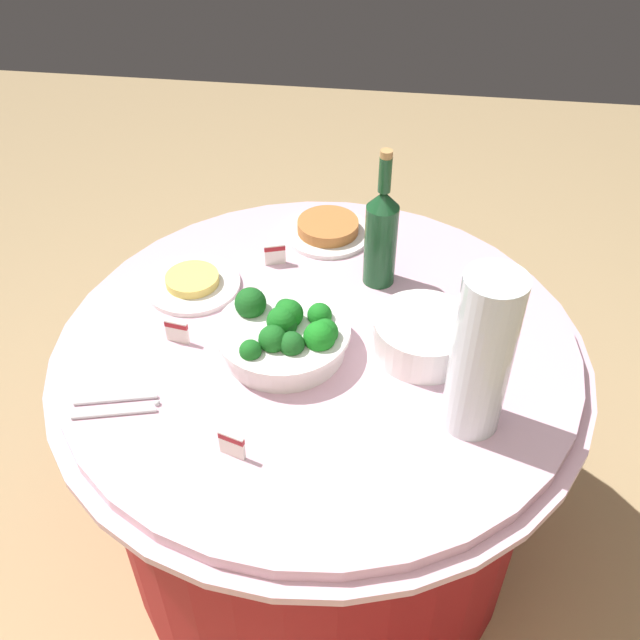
% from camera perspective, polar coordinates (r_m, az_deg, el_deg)
% --- Properties ---
extents(ground_plane, '(6.00, 6.00, 0.00)m').
position_cam_1_polar(ground_plane, '(2.12, -0.00, -16.33)').
color(ground_plane, tan).
extents(buffet_table, '(1.16, 1.16, 0.74)m').
position_cam_1_polar(buffet_table, '(1.82, -0.00, -9.92)').
color(buffet_table, maroon).
rests_on(buffet_table, ground_plane).
extents(broccoli_bowl, '(0.28, 0.28, 0.11)m').
position_cam_1_polar(broccoli_bowl, '(1.49, -2.80, -1.09)').
color(broccoli_bowl, white).
rests_on(broccoli_bowl, buffet_table).
extents(plate_stack, '(0.21, 0.21, 0.08)m').
position_cam_1_polar(plate_stack, '(1.51, 8.16, -1.23)').
color(plate_stack, white).
rests_on(plate_stack, buffet_table).
extents(wine_bottle, '(0.07, 0.07, 0.34)m').
position_cam_1_polar(wine_bottle, '(1.63, 4.84, 6.74)').
color(wine_bottle, '#194925').
rests_on(wine_bottle, buffet_table).
extents(decorative_fruit_vase, '(0.11, 0.11, 0.34)m').
position_cam_1_polar(decorative_fruit_vase, '(1.30, 12.57, -3.00)').
color(decorative_fruit_vase, silver).
rests_on(decorative_fruit_vase, buffet_table).
extents(serving_tongs, '(0.17, 0.08, 0.01)m').
position_cam_1_polar(serving_tongs, '(1.46, -15.57, -6.59)').
color(serving_tongs, silver).
rests_on(serving_tongs, buffet_table).
extents(food_plate_peanuts, '(0.22, 0.22, 0.04)m').
position_cam_1_polar(food_plate_peanuts, '(1.85, 0.63, 7.16)').
color(food_plate_peanuts, white).
rests_on(food_plate_peanuts, buffet_table).
extents(food_plate_noodles, '(0.22, 0.22, 0.03)m').
position_cam_1_polar(food_plate_noodles, '(1.70, -10.00, 2.90)').
color(food_plate_noodles, white).
rests_on(food_plate_noodles, buffet_table).
extents(label_placard_front, '(0.05, 0.02, 0.05)m').
position_cam_1_polar(label_placard_front, '(1.55, -11.22, -0.81)').
color(label_placard_front, white).
rests_on(label_placard_front, buffet_table).
extents(label_placard_mid, '(0.05, 0.02, 0.05)m').
position_cam_1_polar(label_placard_mid, '(1.74, -3.57, 5.28)').
color(label_placard_mid, white).
rests_on(label_placard_mid, buffet_table).
extents(label_placard_rear, '(0.05, 0.02, 0.05)m').
position_cam_1_polar(label_placard_rear, '(1.32, -6.97, -9.66)').
color(label_placard_rear, white).
rests_on(label_placard_rear, buffet_table).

